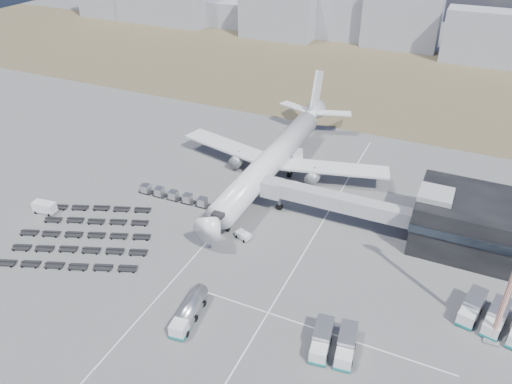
% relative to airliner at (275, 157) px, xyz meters
% --- Properties ---
extents(ground, '(420.00, 420.00, 0.00)m').
position_rel_airliner_xyz_m(ground, '(0.00, -32.38, -5.29)').
color(ground, '#565659').
rests_on(ground, ground).
extents(grass_strip, '(420.00, 90.00, 0.01)m').
position_rel_airliner_xyz_m(grass_strip, '(0.00, 77.62, -5.29)').
color(grass_strip, brown).
rests_on(grass_strip, ground).
extents(lane_markings, '(47.12, 110.00, 0.01)m').
position_rel_airliner_xyz_m(lane_markings, '(9.77, -29.38, -5.29)').
color(lane_markings, silver).
rests_on(lane_markings, ground).
extents(terminal, '(30.40, 16.40, 11.00)m').
position_rel_airliner_xyz_m(terminal, '(47.77, -8.41, -0.04)').
color(terminal, black).
rests_on(terminal, ground).
extents(jet_bridge, '(30.30, 3.80, 7.05)m').
position_rel_airliner_xyz_m(jet_bridge, '(15.90, -11.95, -0.24)').
color(jet_bridge, '#939399').
rests_on(jet_bridge, ground).
extents(airliner, '(51.59, 64.53, 17.62)m').
position_rel_airliner_xyz_m(airliner, '(0.00, 0.00, 0.00)').
color(airliner, silver).
rests_on(airliner, ground).
extents(skyline, '(290.21, 27.20, 25.75)m').
position_rel_airliner_xyz_m(skyline, '(-29.77, 117.96, 4.77)').
color(skyline, '#9495A1').
rests_on(skyline, ground).
extents(fuel_tanker, '(3.65, 10.05, 3.18)m').
position_rel_airliner_xyz_m(fuel_tanker, '(5.28, -46.64, -3.70)').
color(fuel_tanker, silver).
rests_on(fuel_tanker, ground).
extents(pushback_tug, '(3.33, 2.57, 1.36)m').
position_rel_airliner_xyz_m(pushback_tug, '(3.83, -24.38, -4.61)').
color(pushback_tug, silver).
rests_on(pushback_tug, ground).
extents(utility_van, '(4.93, 2.73, 2.47)m').
position_rel_airliner_xyz_m(utility_van, '(-37.55, -33.50, -4.06)').
color(utility_van, silver).
rests_on(utility_van, ground).
extents(catering_truck, '(4.62, 6.87, 2.92)m').
position_rel_airliner_xyz_m(catering_truck, '(2.82, 7.67, -3.80)').
color(catering_truck, silver).
rests_on(catering_truck, ground).
extents(service_trucks_near, '(7.04, 8.07, 2.94)m').
position_rel_airliner_xyz_m(service_trucks_near, '(27.66, -43.24, -3.69)').
color(service_trucks_near, silver).
rests_on(service_trucks_near, ground).
extents(service_trucks_far, '(11.28, 9.43, 3.02)m').
position_rel_airliner_xyz_m(service_trucks_far, '(48.90, -28.13, -3.65)').
color(service_trucks_far, silver).
rests_on(service_trucks_far, ground).
extents(uld_row, '(20.60, 2.39, 1.87)m').
position_rel_airliner_xyz_m(uld_row, '(-14.24, -18.02, -4.17)').
color(uld_row, black).
rests_on(uld_row, ground).
extents(baggage_dollies, '(30.09, 27.71, 0.80)m').
position_rel_airliner_xyz_m(baggage_dollies, '(-24.34, -36.92, -4.89)').
color(baggage_dollies, black).
rests_on(baggage_dollies, ground).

